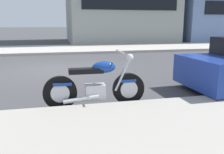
{
  "coord_description": "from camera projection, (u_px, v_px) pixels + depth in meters",
  "views": [
    {
      "loc": [
        0.11,
        -9.03,
        1.66
      ],
      "look_at": [
        1.2,
        -4.29,
        0.59
      ],
      "focal_mm": 38.64,
      "sensor_mm": 36.0,
      "label": 1
    }
  ],
  "objects": [
    {
      "name": "parking_stall_stripe",
      "position": [
        54.0,
        102.0,
        5.23
      ],
      "size": [
        0.12,
        2.2,
        0.01
      ],
      "primitive_type": "cube",
      "color": "silver",
      "rests_on": "ground"
    },
    {
      "name": "parked_motorcycle",
      "position": [
        96.0,
        86.0,
        4.87
      ],
      "size": [
        2.07,
        0.62,
        1.13
      ],
      "rotation": [
        0.0,
        0.0,
        -0.01
      ],
      "color": "black",
      "rests_on": "ground"
    },
    {
      "name": "sidewalk_far_curb",
      "position": [
        218.0,
        46.0,
        18.17
      ],
      "size": [
        120.0,
        5.0,
        0.14
      ],
      "primitive_type": "cube",
      "color": "#ADA89E",
      "rests_on": "ground"
    },
    {
      "name": "ground_plane",
      "position": [
        55.0,
        70.0,
        8.92
      ],
      "size": [
        260.0,
        260.0,
        0.0
      ],
      "primitive_type": "plane",
      "color": "#3D3D3F"
    }
  ]
}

